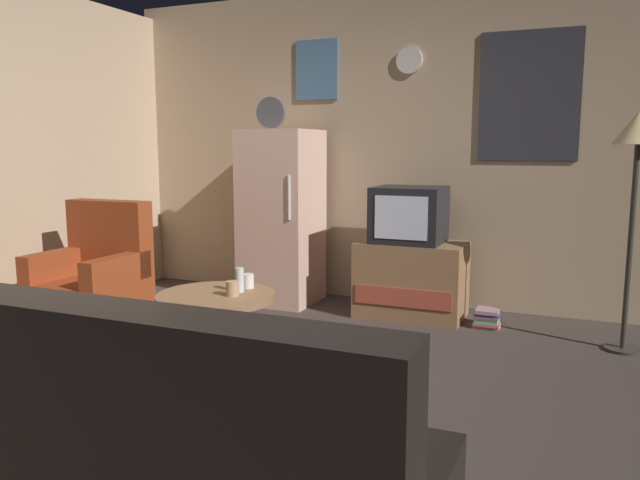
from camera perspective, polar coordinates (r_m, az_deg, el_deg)
ground_plane at (r=3.42m, az=-4.92°, el=-14.71°), size 12.00×12.00×0.00m
wall_with_art at (r=5.43m, az=7.27°, el=8.56°), size 5.20×0.12×2.70m
fridge at (r=5.37m, az=-3.58°, el=2.17°), size 0.60×0.62×1.77m
tv_stand at (r=5.01m, az=8.45°, el=-3.63°), size 0.84×0.53×0.60m
crt_tv at (r=4.93m, az=8.26°, el=2.34°), size 0.54×0.51×0.44m
standing_lamp at (r=4.47m, az=27.33°, el=7.71°), size 0.32×0.32×1.59m
coffee_table at (r=3.85m, az=-9.53°, el=-8.36°), size 0.72×0.72×0.48m
wine_glass at (r=3.80m, az=-7.45°, el=-3.68°), size 0.05×0.05×0.15m
mug_ceramic_white at (r=3.90m, az=-6.69°, el=-3.78°), size 0.08×0.08×0.09m
mug_ceramic_tan at (r=3.71m, az=-8.10°, el=-4.47°), size 0.08×0.08×0.09m
armchair at (r=4.81m, az=-20.28°, el=-4.14°), size 0.68×0.68×0.96m
couch at (r=2.16m, az=-13.56°, el=-20.35°), size 1.70×0.80×0.92m
book_stack at (r=4.86m, az=15.21°, el=-7.01°), size 0.19×0.17×0.14m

